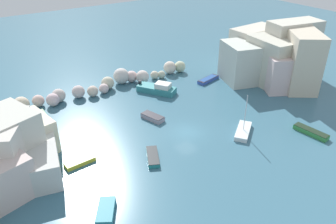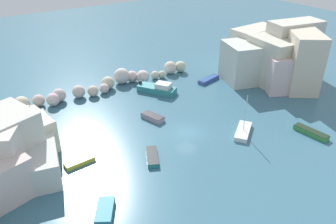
{
  "view_description": "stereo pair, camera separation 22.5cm",
  "coord_description": "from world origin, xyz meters",
  "px_view_note": "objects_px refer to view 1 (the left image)",
  "views": [
    {
      "loc": [
        -22.38,
        -29.03,
        23.34
      ],
      "look_at": [
        0.0,
        4.31,
        1.0
      ],
      "focal_mm": 35.87,
      "sensor_mm": 36.0,
      "label": 1
    },
    {
      "loc": [
        -22.19,
        -29.15,
        23.34
      ],
      "look_at": [
        0.0,
        4.31,
        1.0
      ],
      "focal_mm": 35.87,
      "sensor_mm": 36.0,
      "label": 2
    }
  ],
  "objects_px": {
    "moored_boat_1": "(153,117)",
    "moored_boat_2": "(158,89)",
    "moored_boat_6": "(153,157)",
    "moored_boat_0": "(243,131)",
    "moored_boat_3": "(80,162)",
    "moored_boat_5": "(208,79)",
    "moored_boat_4": "(106,211)",
    "moored_boat_8": "(42,116)",
    "moored_boat_7": "(311,132)",
    "channel_buoy": "(148,88)"
  },
  "relations": [
    {
      "from": "moored_boat_5",
      "to": "moored_boat_2",
      "type": "bearing_deg",
      "value": -19.17
    },
    {
      "from": "moored_boat_4",
      "to": "moored_boat_3",
      "type": "bearing_deg",
      "value": 26.85
    },
    {
      "from": "moored_boat_3",
      "to": "moored_boat_5",
      "type": "relative_size",
      "value": 0.75
    },
    {
      "from": "moored_boat_4",
      "to": "moored_boat_7",
      "type": "relative_size",
      "value": 0.78
    },
    {
      "from": "moored_boat_3",
      "to": "moored_boat_8",
      "type": "relative_size",
      "value": 1.0
    },
    {
      "from": "moored_boat_7",
      "to": "moored_boat_8",
      "type": "bearing_deg",
      "value": -136.89
    },
    {
      "from": "moored_boat_0",
      "to": "moored_boat_2",
      "type": "xyz_separation_m",
      "value": [
        -2.7,
        16.28,
        0.35
      ]
    },
    {
      "from": "moored_boat_2",
      "to": "moored_boat_5",
      "type": "bearing_deg",
      "value": 51.0
    },
    {
      "from": "moored_boat_5",
      "to": "moored_boat_7",
      "type": "xyz_separation_m",
      "value": [
        0.09,
        -20.26,
        0.03
      ]
    },
    {
      "from": "moored_boat_2",
      "to": "moored_boat_7",
      "type": "height_order",
      "value": "moored_boat_2"
    },
    {
      "from": "moored_boat_2",
      "to": "moored_boat_7",
      "type": "bearing_deg",
      "value": -8.52
    },
    {
      "from": "moored_boat_6",
      "to": "moored_boat_0",
      "type": "bearing_deg",
      "value": -72.2
    },
    {
      "from": "channel_buoy",
      "to": "moored_boat_0",
      "type": "xyz_separation_m",
      "value": [
        3.41,
        -18.02,
        0.1
      ]
    },
    {
      "from": "moored_boat_4",
      "to": "moored_boat_6",
      "type": "relative_size",
      "value": 0.91
    },
    {
      "from": "moored_boat_7",
      "to": "moored_boat_2",
      "type": "bearing_deg",
      "value": -161.84
    },
    {
      "from": "moored_boat_2",
      "to": "moored_boat_6",
      "type": "bearing_deg",
      "value": -67.23
    },
    {
      "from": "moored_boat_0",
      "to": "moored_boat_4",
      "type": "bearing_deg",
      "value": -28.23
    },
    {
      "from": "moored_boat_1",
      "to": "moored_boat_2",
      "type": "relative_size",
      "value": 0.56
    },
    {
      "from": "moored_boat_1",
      "to": "moored_boat_2",
      "type": "distance_m",
      "value": 8.52
    },
    {
      "from": "moored_boat_5",
      "to": "moored_boat_0",
      "type": "bearing_deg",
      "value": 52.3
    },
    {
      "from": "moored_boat_1",
      "to": "moored_boat_4",
      "type": "bearing_deg",
      "value": 117.68
    },
    {
      "from": "channel_buoy",
      "to": "moored_boat_0",
      "type": "distance_m",
      "value": 18.34
    },
    {
      "from": "moored_boat_2",
      "to": "moored_boat_7",
      "type": "relative_size",
      "value": 1.4
    },
    {
      "from": "moored_boat_3",
      "to": "moored_boat_6",
      "type": "xyz_separation_m",
      "value": [
        7.26,
        -3.76,
        0.01
      ]
    },
    {
      "from": "channel_buoy",
      "to": "moored_boat_6",
      "type": "bearing_deg",
      "value": -119.26
    },
    {
      "from": "moored_boat_3",
      "to": "moored_boat_5",
      "type": "bearing_deg",
      "value": -163.88
    },
    {
      "from": "moored_boat_5",
      "to": "moored_boat_8",
      "type": "height_order",
      "value": "moored_boat_8"
    },
    {
      "from": "moored_boat_4",
      "to": "moored_boat_7",
      "type": "distance_m",
      "value": 27.57
    },
    {
      "from": "moored_boat_0",
      "to": "moored_boat_8",
      "type": "bearing_deg",
      "value": -78.31
    },
    {
      "from": "moored_boat_5",
      "to": "moored_boat_6",
      "type": "bearing_deg",
      "value": 21.38
    },
    {
      "from": "moored_boat_2",
      "to": "moored_boat_8",
      "type": "distance_m",
      "value": 17.75
    },
    {
      "from": "moored_boat_0",
      "to": "moored_boat_4",
      "type": "height_order",
      "value": "moored_boat_0"
    },
    {
      "from": "moored_boat_4",
      "to": "moored_boat_5",
      "type": "bearing_deg",
      "value": -24.65
    },
    {
      "from": "moored_boat_4",
      "to": "moored_boat_2",
      "type": "bearing_deg",
      "value": -11.03
    },
    {
      "from": "channel_buoy",
      "to": "moored_boat_5",
      "type": "bearing_deg",
      "value": -14.82
    },
    {
      "from": "channel_buoy",
      "to": "moored_boat_7",
      "type": "distance_m",
      "value": 25.26
    },
    {
      "from": "moored_boat_2",
      "to": "moored_boat_5",
      "type": "xyz_separation_m",
      "value": [
        9.64,
        -0.99,
        -0.38
      ]
    },
    {
      "from": "moored_boat_5",
      "to": "moored_boat_6",
      "type": "height_order",
      "value": "moored_boat_5"
    },
    {
      "from": "moored_boat_3",
      "to": "moored_boat_6",
      "type": "distance_m",
      "value": 8.18
    },
    {
      "from": "moored_boat_7",
      "to": "moored_boat_0",
      "type": "bearing_deg",
      "value": -131.74
    },
    {
      "from": "moored_boat_3",
      "to": "moored_boat_7",
      "type": "bearing_deg",
      "value": 154.59
    },
    {
      "from": "moored_boat_0",
      "to": "moored_boat_5",
      "type": "relative_size",
      "value": 1.18
    },
    {
      "from": "moored_boat_0",
      "to": "moored_boat_1",
      "type": "distance_m",
      "value": 12.28
    },
    {
      "from": "moored_boat_1",
      "to": "moored_boat_2",
      "type": "bearing_deg",
      "value": -53.5
    },
    {
      "from": "channel_buoy",
      "to": "moored_boat_6",
      "type": "distance_m",
      "value": 18.52
    },
    {
      "from": "channel_buoy",
      "to": "moored_boat_4",
      "type": "bearing_deg",
      "value": -129.2
    },
    {
      "from": "channel_buoy",
      "to": "moored_boat_8",
      "type": "relative_size",
      "value": 0.13
    },
    {
      "from": "moored_boat_0",
      "to": "moored_boat_7",
      "type": "distance_m",
      "value": 8.61
    },
    {
      "from": "moored_boat_5",
      "to": "moored_boat_1",
      "type": "bearing_deg",
      "value": 8.23
    },
    {
      "from": "channel_buoy",
      "to": "moored_boat_8",
      "type": "height_order",
      "value": "moored_boat_8"
    }
  ]
}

